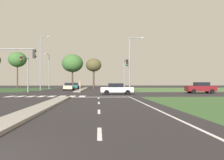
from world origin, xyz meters
TOP-DOWN VIEW (x-y plane):
  - ground_plane at (0.00, 30.00)m, footprint 200.00×200.00m
  - grass_verge_far_right at (25.50, 54.50)m, footprint 35.00×35.00m
  - median_island_near at (0.00, 11.00)m, footprint 1.20×22.00m
  - median_island_far at (0.00, 55.00)m, footprint 1.20×36.00m
  - lane_dash_near at (3.50, 3.07)m, footprint 0.14×2.00m
  - lane_dash_second at (3.50, 9.07)m, footprint 0.14×2.00m
  - lane_dash_third at (3.50, 15.07)m, footprint 0.14×2.00m
  - lane_dash_fourth at (3.50, 21.07)m, footprint 0.14×2.00m
  - edge_line_right at (6.85, 12.00)m, footprint 0.14×24.00m
  - stop_bar_near at (3.80, 23.00)m, footprint 6.40×0.50m
  - crosswalk_bar_near at (-6.40, 24.80)m, footprint 0.70×2.80m
  - crosswalk_bar_second at (-5.25, 24.80)m, footprint 0.70×2.80m
  - crosswalk_bar_third at (-4.10, 24.80)m, footprint 0.70×2.80m
  - crosswalk_bar_fourth at (-2.95, 24.80)m, footprint 0.70×2.80m
  - crosswalk_bar_fifth at (-1.80, 24.80)m, footprint 0.70×2.80m
  - crosswalk_bar_sixth at (-0.65, 24.80)m, footprint 0.70×2.80m
  - crosswalk_bar_seventh at (0.50, 24.80)m, footprint 0.70×2.80m
  - crosswalk_bar_eighth at (1.65, 24.80)m, footprint 0.70×2.80m
  - car_beige_near at (-2.35, 46.84)m, footprint 1.94×4.24m
  - car_maroon_second at (18.20, 31.82)m, footprint 4.18×2.01m
  - car_teal_third at (-2.41, 59.54)m, footprint 2.09×4.23m
  - car_white_fourth at (5.83, 28.96)m, footprint 4.27×2.04m
  - traffic_signal_far_left at (-7.60, 35.17)m, footprint 0.32×4.05m
  - traffic_signal_near_left at (-5.96, 23.40)m, footprint 4.50×0.32m
  - traffic_signal_far_right at (7.60, 34.89)m, footprint 0.32×4.57m
  - street_lamp_second at (8.25, 33.03)m, footprint 2.20×0.99m
  - street_lamp_third at (-7.92, 47.37)m, footprint 2.03×0.68m
  - street_lamp_fourth at (-8.11, 56.41)m, footprint 0.87×2.16m
  - pedestrian_at_median at (0.18, 41.87)m, footprint 0.34×0.34m
  - treeline_second at (-16.52, 60.46)m, footprint 4.41×4.41m
  - treeline_third at (-3.08, 61.26)m, footprint 5.35×5.35m
  - treeline_fourth at (2.27, 61.33)m, footprint 3.93×3.93m

SIDE VIEW (x-z plane):
  - ground_plane at x=0.00m, z-range 0.00..0.00m
  - grass_verge_far_right at x=25.50m, z-range 0.00..0.01m
  - lane_dash_near at x=3.50m, z-range 0.00..0.01m
  - lane_dash_second at x=3.50m, z-range 0.00..0.01m
  - lane_dash_third at x=3.50m, z-range 0.00..0.01m
  - lane_dash_fourth at x=3.50m, z-range 0.00..0.01m
  - edge_line_right at x=6.85m, z-range 0.00..0.01m
  - stop_bar_near at x=3.80m, z-range 0.00..0.01m
  - crosswalk_bar_near at x=-6.40m, z-range 0.00..0.01m
  - crosswalk_bar_second at x=-5.25m, z-range 0.00..0.01m
  - crosswalk_bar_third at x=-4.10m, z-range 0.00..0.01m
  - crosswalk_bar_fourth at x=-2.95m, z-range 0.00..0.01m
  - crosswalk_bar_fifth at x=-1.80m, z-range 0.00..0.01m
  - crosswalk_bar_sixth at x=-0.65m, z-range 0.00..0.01m
  - crosswalk_bar_seventh at x=0.50m, z-range 0.00..0.01m
  - crosswalk_bar_eighth at x=1.65m, z-range 0.00..0.01m
  - median_island_near at x=0.00m, z-range 0.00..0.14m
  - median_island_far at x=0.00m, z-range 0.00..0.14m
  - car_white_fourth at x=5.83m, z-range 0.02..1.48m
  - car_beige_near at x=-2.35m, z-range 0.02..1.52m
  - car_teal_third at x=-2.41m, z-range 0.02..1.52m
  - car_maroon_second at x=18.20m, z-range 0.01..1.62m
  - pedestrian_at_median at x=0.18m, z-range 0.33..2.08m
  - traffic_signal_far_right at x=7.60m, z-range 0.99..6.18m
  - traffic_signal_near_left at x=-5.96m, z-range 1.03..6.46m
  - traffic_signal_far_left at x=-7.60m, z-range 1.02..6.64m
  - street_lamp_fourth at x=-8.11m, z-range 0.53..8.70m
  - street_lamp_second at x=8.25m, z-range 0.53..8.72m
  - street_lamp_third at x=-7.92m, z-range 0.53..11.35m
  - treeline_fourth at x=2.27m, z-range 2.11..9.80m
  - treeline_third at x=-3.08m, z-range 2.07..10.79m
  - treeline_second at x=-16.52m, z-range 2.66..11.80m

